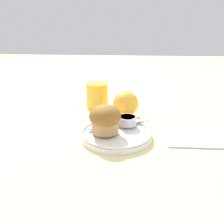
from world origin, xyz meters
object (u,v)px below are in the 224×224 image
object	(u,v)px
muffin	(105,119)
butter_knife	(120,124)
juice_glass	(97,95)
orange_fruit	(126,103)

from	to	relation	value
muffin	butter_knife	bearing A→B (deg)	53.32
butter_knife	juice_glass	xyz separation A→B (m)	(-0.09, 0.19, 0.02)
muffin	orange_fruit	size ratio (longest dim) A/B	1.00
orange_fruit	juice_glass	xyz separation A→B (m)	(-0.10, 0.07, 0.00)
butter_knife	orange_fruit	size ratio (longest dim) A/B	2.09
muffin	juice_glass	xyz separation A→B (m)	(-0.05, 0.24, -0.01)
butter_knife	muffin	bearing A→B (deg)	-151.40
muffin	juice_glass	size ratio (longest dim) A/B	0.94
muffin	butter_knife	distance (m)	0.07
muffin	orange_fruit	world-z (taller)	muffin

